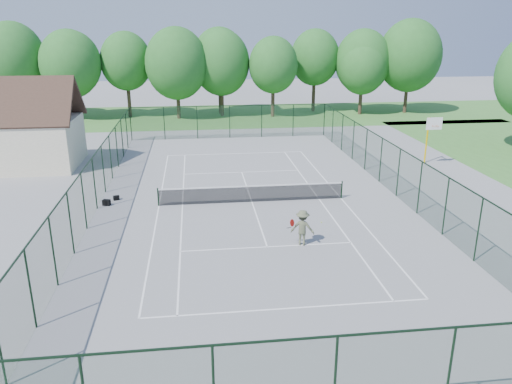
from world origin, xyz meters
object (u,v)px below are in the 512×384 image
tennis_player (302,228)px  basketball_goal (431,131)px  sports_bag_a (106,203)px  tennis_net (252,193)px

tennis_player → basketball_goal: bearing=46.4°
sports_bag_a → tennis_player: tennis_player is taller
tennis_net → tennis_player: (1.70, -6.32, 0.30)m
basketball_goal → sports_bag_a: (-22.73, -6.31, -2.40)m
tennis_net → basketball_goal: size_ratio=3.04×
basketball_goal → sports_bag_a: 23.71m
tennis_net → sports_bag_a: bearing=176.8°
sports_bag_a → tennis_player: (10.24, -6.79, 0.71)m
basketball_goal → tennis_player: size_ratio=1.88×
tennis_net → basketball_goal: (14.19, 6.78, 1.99)m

